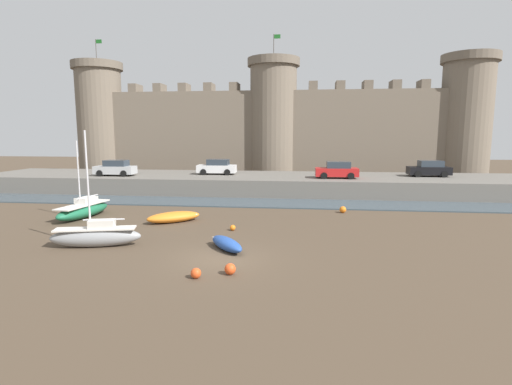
{
  "coord_description": "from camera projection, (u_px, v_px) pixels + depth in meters",
  "views": [
    {
      "loc": [
        3.94,
        -18.53,
        6.07
      ],
      "look_at": [
        1.14,
        5.33,
        2.5
      ],
      "focal_mm": 28.0,
      "sensor_mm": 36.0,
      "label": 1
    }
  ],
  "objects": [
    {
      "name": "sailboat_midflat_centre",
      "position": [
        96.0,
        235.0,
        21.49
      ],
      "size": [
        4.87,
        2.17,
        6.23
      ],
      "color": "gray",
      "rests_on": "ground"
    },
    {
      "name": "quay_road",
      "position": [
        265.0,
        183.0,
        41.86
      ],
      "size": [
        60.12,
        10.0,
        1.72
      ],
      "primitive_type": "cube",
      "color": "#666059",
      "rests_on": "ground"
    },
    {
      "name": "rowboat_foreground_right",
      "position": [
        174.0,
        217.0,
        27.47
      ],
      "size": [
        3.8,
        3.27,
        0.72
      ],
      "color": "orange",
      "rests_on": "ground"
    },
    {
      "name": "car_quay_centre_west",
      "position": [
        217.0,
        167.0,
        42.58
      ],
      "size": [
        4.13,
        1.93,
        1.62
      ],
      "color": "silver",
      "rests_on": "quay_road"
    },
    {
      "name": "water_channel",
      "position": [
        257.0,
        203.0,
        34.85
      ],
      "size": [
        80.0,
        4.5,
        0.1
      ],
      "primitive_type": "cube",
      "color": "#3D4C56",
      "rests_on": "ground"
    },
    {
      "name": "car_quay_west",
      "position": [
        115.0,
        168.0,
        41.23
      ],
      "size": [
        4.13,
        1.93,
        1.62
      ],
      "color": "#B2B5B7",
      "rests_on": "quay_road"
    },
    {
      "name": "ground_plane",
      "position": [
        220.0,
        258.0,
        19.55
      ],
      "size": [
        160.0,
        160.0,
        0.0
      ],
      "primitive_type": "plane",
      "color": "#4C3D2D"
    },
    {
      "name": "mooring_buoy_near_shore",
      "position": [
        230.0,
        269.0,
        17.28
      ],
      "size": [
        0.5,
        0.5,
        0.5
      ],
      "primitive_type": "sphere",
      "color": "#E04C1E",
      "rests_on": "ground"
    },
    {
      "name": "sailboat_midflat_right",
      "position": [
        83.0,
        210.0,
        28.91
      ],
      "size": [
        2.2,
        5.43,
        5.57
      ],
      "color": "#1E6B47",
      "rests_on": "ground"
    },
    {
      "name": "car_quay_east",
      "position": [
        429.0,
        169.0,
        40.5
      ],
      "size": [
        4.13,
        1.93,
        1.62
      ],
      "color": "black",
      "rests_on": "quay_road"
    },
    {
      "name": "mooring_buoy_off_centre",
      "position": [
        233.0,
        228.0,
        25.12
      ],
      "size": [
        0.36,
        0.36,
        0.36
      ],
      "primitive_type": "sphere",
      "color": "orange",
      "rests_on": "ground"
    },
    {
      "name": "castle",
      "position": [
        273.0,
        127.0,
        52.59
      ],
      "size": [
        54.85,
        6.73,
        18.61
      ],
      "color": "#706354",
      "rests_on": "ground"
    },
    {
      "name": "car_quay_centre_east",
      "position": [
        337.0,
        170.0,
        38.92
      ],
      "size": [
        4.13,
        1.93,
        1.62
      ],
      "color": "red",
      "rests_on": "quay_road"
    },
    {
      "name": "mooring_buoy_near_channel",
      "position": [
        196.0,
        273.0,
        16.83
      ],
      "size": [
        0.45,
        0.45,
        0.45
      ],
      "primitive_type": "sphere",
      "color": "#E04C1E",
      "rests_on": "ground"
    },
    {
      "name": "rowboat_near_channel_left",
      "position": [
        227.0,
        243.0,
        20.95
      ],
      "size": [
        2.5,
        2.89,
        0.64
      ],
      "color": "#234793",
      "rests_on": "ground"
    },
    {
      "name": "mooring_buoy_mid_mud",
      "position": [
        343.0,
        210.0,
        30.7
      ],
      "size": [
        0.51,
        0.51,
        0.51
      ],
      "primitive_type": "sphere",
      "color": "orange",
      "rests_on": "ground"
    }
  ]
}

